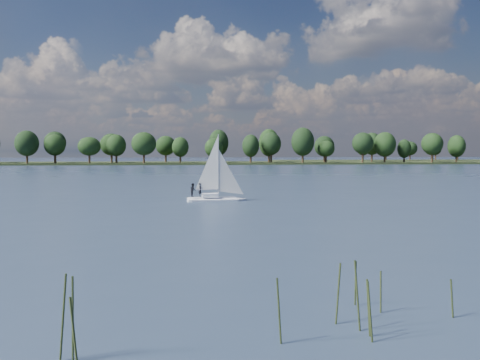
% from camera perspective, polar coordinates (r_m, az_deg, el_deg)
% --- Properties ---
extents(ground, '(700.00, 700.00, 0.00)m').
position_cam_1_polar(ground, '(127.07, -6.44, 0.51)').
color(ground, '#233342').
rests_on(ground, ground).
extents(far_shore, '(660.00, 40.00, 1.50)m').
position_cam_1_polar(far_shore, '(239.01, -6.35, 1.72)').
color(far_shore, black).
rests_on(far_shore, ground).
extents(far_shore_back, '(220.00, 30.00, 1.40)m').
position_cam_1_polar(far_shore_back, '(328.35, 22.85, 1.87)').
color(far_shore_back, black).
rests_on(far_shore_back, ground).
extents(sailboat, '(6.22, 2.39, 7.98)m').
position_cam_1_polar(sailboat, '(60.82, -2.91, -0.17)').
color(sailboat, white).
rests_on(sailboat, ground).
extents(treeline, '(562.79, 73.50, 17.35)m').
position_cam_1_polar(treeline, '(234.34, -8.11, 3.64)').
color(treeline, black).
rests_on(treeline, ground).
extents(reeds, '(59.59, 12.23, 2.16)m').
position_cam_1_polar(reeds, '(17.42, -9.60, -13.03)').
color(reeds, '#283316').
rests_on(reeds, ground).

